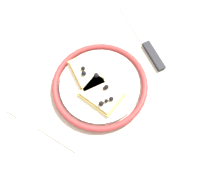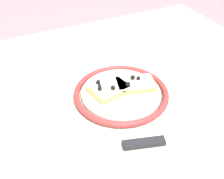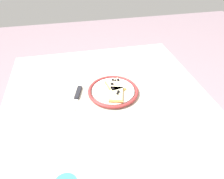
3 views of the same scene
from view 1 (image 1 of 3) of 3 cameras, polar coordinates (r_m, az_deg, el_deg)
The scene contains 7 objects.
ground_plane at distance 1.36m, azimuth -1.19°, elevation -9.76°, with size 6.00×6.00×0.00m, color gray.
dining_table at distance 0.75m, azimuth -2.10°, elevation 1.31°, with size 0.94×0.95×0.71m.
plate at distance 0.65m, azimuth -2.64°, elevation 0.89°, with size 0.24×0.24×0.02m.
pizza_slice_near at distance 0.63m, azimuth -2.23°, elevation -1.04°, with size 0.09×0.11×0.03m.
pizza_slice_far at distance 0.65m, azimuth -5.44°, elevation 3.58°, with size 0.09×0.12×0.03m.
knife at distance 0.72m, azimuth 7.75°, elevation 9.25°, with size 0.08×0.24×0.01m.
fork at distance 0.65m, azimuth -15.21°, elevation -7.96°, with size 0.07×0.20×0.00m.
Camera 1 is at (-0.19, -0.25, 1.32)m, focal length 42.04 mm.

